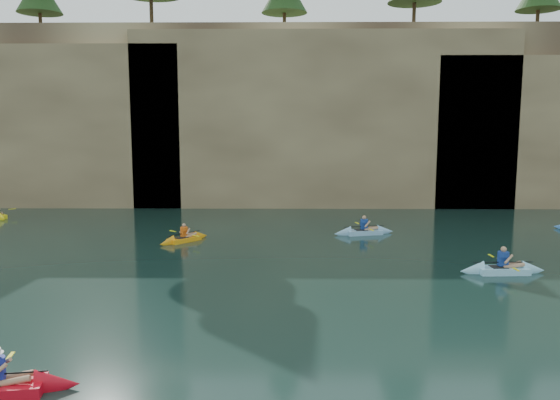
{
  "coord_description": "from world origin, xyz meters",
  "views": [
    {
      "loc": [
        -0.32,
        -12.58,
        5.25
      ],
      "look_at": [
        -0.52,
        3.72,
        3.0
      ],
      "focal_mm": 35.0,
      "sensor_mm": 36.0,
      "label": 1
    }
  ],
  "objects": [
    {
      "name": "cliff_slab_center",
      "position": [
        2.0,
        22.6,
        5.7
      ],
      "size": [
        24.0,
        2.4,
        11.4
      ],
      "primitive_type": "cube",
      "color": "#9D8A5F",
      "rests_on": "ground"
    },
    {
      "name": "ground",
      "position": [
        0.0,
        0.0,
        0.0
      ],
      "size": [
        160.0,
        160.0,
        0.0
      ],
      "primitive_type": "plane",
      "color": "black",
      "rests_on": "ground"
    },
    {
      "name": "kayaker_ltblue_mid",
      "position": [
        3.42,
        13.34,
        0.14
      ],
      "size": [
        3.1,
        2.23,
        1.15
      ],
      "rotation": [
        0.0,
        0.0,
        0.24
      ],
      "color": "#8ABFE8",
      "rests_on": "ground"
    },
    {
      "name": "sea_cave_east",
      "position": [
        10.0,
        21.95,
        2.25
      ],
      "size": [
        5.0,
        1.0,
        4.5
      ],
      "primitive_type": "cube",
      "color": "black",
      "rests_on": "ground"
    },
    {
      "name": "sea_cave_center",
      "position": [
        -4.0,
        21.95,
        1.6
      ],
      "size": [
        3.5,
        1.0,
        3.2
      ],
      "primitive_type": "cube",
      "color": "black",
      "rests_on": "ground"
    },
    {
      "name": "kayaker_orange",
      "position": [
        -4.97,
        11.62,
        0.13
      ],
      "size": [
        2.24,
        2.47,
        1.03
      ],
      "rotation": [
        0.0,
        0.0,
        0.86
      ],
      "color": "#FF9E10",
      "rests_on": "ground"
    },
    {
      "name": "cliff",
      "position": [
        0.0,
        30.0,
        6.0
      ],
      "size": [
        70.0,
        16.0,
        12.0
      ],
      "primitive_type": "cube",
      "color": "tan",
      "rests_on": "ground"
    },
    {
      "name": "kayaker_ltblue_near",
      "position": [
        7.38,
        6.4,
        0.15
      ],
      "size": [
        3.11,
        2.39,
        1.21
      ],
      "rotation": [
        0.0,
        0.0,
        0.06
      ],
      "color": "#98DEFF",
      "rests_on": "ground"
    },
    {
      "name": "sea_cave_west",
      "position": [
        -18.0,
        21.95,
        2.0
      ],
      "size": [
        4.5,
        1.0,
        4.0
      ],
      "primitive_type": "cube",
      "color": "black",
      "rests_on": "ground"
    }
  ]
}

